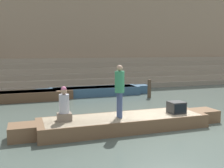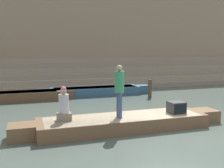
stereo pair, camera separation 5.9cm
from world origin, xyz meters
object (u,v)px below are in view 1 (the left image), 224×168
(person_standing, at_px, (120,87))
(moored_boat_shore, at_px, (10,97))
(rowboat_main, at_px, (124,122))
(person_rowing, at_px, (64,107))
(moored_boat_distant, at_px, (95,91))
(tv_set, at_px, (176,107))
(mooring_post, at_px, (149,89))

(person_standing, relative_size, moored_boat_shore, 0.26)
(rowboat_main, relative_size, person_rowing, 6.71)
(person_rowing, height_order, moored_boat_distant, person_rowing)
(rowboat_main, distance_m, tv_set, 1.89)
(mooring_post, bearing_deg, person_rowing, -137.36)
(moored_boat_shore, distance_m, moored_boat_distant, 4.52)
(moored_boat_distant, relative_size, mooring_post, 6.58)
(person_rowing, distance_m, moored_boat_shore, 6.32)
(rowboat_main, bearing_deg, person_standing, -156.75)
(rowboat_main, bearing_deg, person_rowing, 175.19)
(moored_boat_distant, distance_m, mooring_post, 3.04)
(person_rowing, bearing_deg, tv_set, -8.75)
(mooring_post, bearing_deg, moored_boat_distant, 148.52)
(mooring_post, bearing_deg, moored_boat_shore, 170.53)
(person_rowing, bearing_deg, rowboat_main, -7.75)
(moored_boat_distant, xyz_separation_m, mooring_post, (2.59, -1.58, 0.24))
(person_standing, distance_m, moored_boat_shore, 7.22)
(rowboat_main, xyz_separation_m, mooring_post, (3.37, 4.93, 0.27))
(moored_boat_distant, bearing_deg, tv_set, -74.32)
(tv_set, distance_m, moored_boat_shore, 8.38)
(person_rowing, height_order, moored_boat_shore, person_rowing)
(person_rowing, xyz_separation_m, mooring_post, (5.26, 4.84, -0.35))
(person_rowing, bearing_deg, moored_boat_distant, 62.32)
(rowboat_main, relative_size, tv_set, 13.71)
(person_rowing, bearing_deg, person_standing, -10.93)
(rowboat_main, bearing_deg, mooring_post, 53.42)
(moored_boat_distant, bearing_deg, person_rowing, -105.86)
(moored_boat_shore, bearing_deg, moored_boat_distant, 1.49)
(person_standing, xyz_separation_m, person_rowing, (-1.70, 0.17, -0.53))
(person_standing, height_order, mooring_post, person_standing)
(moored_boat_distant, bearing_deg, rowboat_main, -90.19)
(rowboat_main, height_order, tv_set, tv_set)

